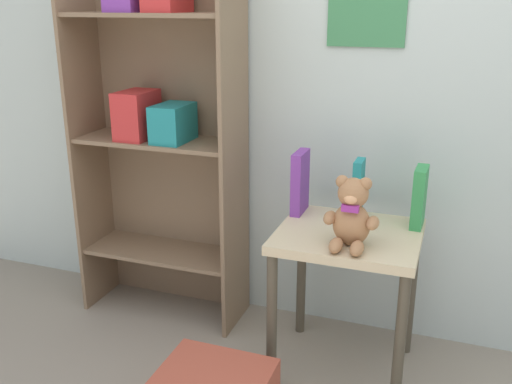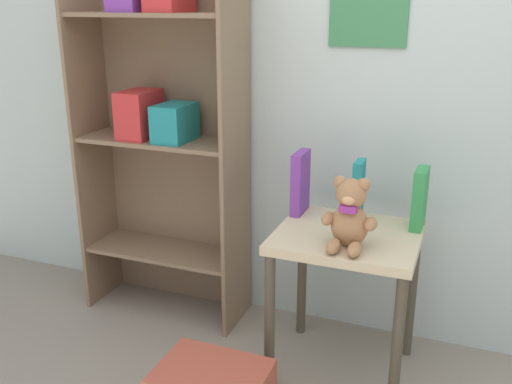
{
  "view_description": "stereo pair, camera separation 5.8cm",
  "coord_description": "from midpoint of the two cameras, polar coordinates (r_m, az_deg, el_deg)",
  "views": [
    {
      "loc": [
        0.4,
        -0.94,
        1.42
      ],
      "look_at": [
        -0.33,
        1.09,
        0.7
      ],
      "focal_mm": 40.0,
      "sensor_mm": 36.0,
      "label": 1
    },
    {
      "loc": [
        0.45,
        -0.92,
        1.42
      ],
      "look_at": [
        -0.33,
        1.09,
        0.7
      ],
      "focal_mm": 40.0,
      "sensor_mm": 36.0,
      "label": 2
    }
  ],
  "objects": [
    {
      "name": "book_standing_teal",
      "position": [
        2.27,
        10.89,
        0.15
      ],
      "size": [
        0.03,
        0.1,
        0.24
      ],
      "primitive_type": "cube",
      "rotation": [
        0.0,
        0.0,
        0.01
      ],
      "color": "teal",
      "rests_on": "display_table"
    },
    {
      "name": "bookshelf_side",
      "position": [
        2.59,
        -8.61,
        7.53
      ],
      "size": [
        0.75,
        0.3,
        1.67
      ],
      "color": "#7F664C",
      "rests_on": "ground_plane"
    },
    {
      "name": "teddy_bear",
      "position": [
        2.01,
        10.15,
        -2.38
      ],
      "size": [
        0.19,
        0.18,
        0.25
      ],
      "color": "#A8754C",
      "rests_on": "display_table"
    },
    {
      "name": "display_table",
      "position": [
        2.21,
        9.79,
        -6.5
      ],
      "size": [
        0.53,
        0.48,
        0.6
      ],
      "color": "beige",
      "rests_on": "ground_plane"
    },
    {
      "name": "book_standing_purple",
      "position": [
        2.31,
        5.17,
        0.94
      ],
      "size": [
        0.04,
        0.14,
        0.25
      ],
      "primitive_type": "cube",
      "rotation": [
        0.0,
        0.0,
        0.0
      ],
      "color": "purple",
      "rests_on": "display_table"
    },
    {
      "name": "wall_back",
      "position": [
        2.4,
        11.44,
        14.09
      ],
      "size": [
        4.8,
        0.07,
        2.5
      ],
      "color": "silver",
      "rests_on": "ground_plane"
    },
    {
      "name": "book_standing_green",
      "position": [
        2.24,
        16.76,
        -0.64
      ],
      "size": [
        0.05,
        0.13,
        0.23
      ],
      "primitive_type": "cube",
      "rotation": [
        0.0,
        0.0,
        -0.03
      ],
      "color": "#33934C",
      "rests_on": "display_table"
    }
  ]
}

